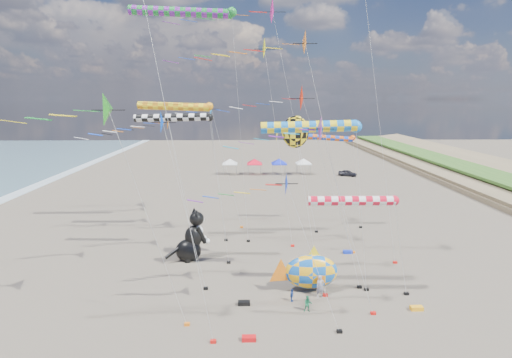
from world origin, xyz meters
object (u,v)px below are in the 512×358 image
at_px(child_blue, 292,295).
at_px(parked_car, 348,173).
at_px(fish_inflatable, 310,271).
at_px(cat_inflatable, 191,235).
at_px(person_adult, 320,286).
at_px(child_green, 308,304).

height_order(child_blue, parked_car, parked_car).
height_order(fish_inflatable, parked_car, fish_inflatable).
distance_m(fish_inflatable, child_blue, 2.65).
xyz_separation_m(cat_inflatable, child_blue, (8.73, -8.30, -2.00)).
height_order(person_adult, child_blue, person_adult).
xyz_separation_m(cat_inflatable, person_adult, (10.99, -7.71, -1.60)).
distance_m(person_adult, child_green, 2.49).
bearing_deg(child_green, cat_inflatable, 137.41).
bearing_deg(cat_inflatable, child_blue, -68.48).
xyz_separation_m(fish_inflatable, child_blue, (-1.66, -1.73, -1.13)).
xyz_separation_m(fish_inflatable, child_green, (-0.67, -3.25, -1.03)).
bearing_deg(parked_car, child_blue, -170.72).
distance_m(child_blue, parked_car, 52.89).
distance_m(cat_inflatable, fish_inflatable, 12.32).
bearing_deg(cat_inflatable, child_green, -70.21).
height_order(person_adult, child_green, person_adult).
xyz_separation_m(cat_inflatable, parked_car, (25.63, 41.81, -1.87)).
height_order(fish_inflatable, child_green, fish_inflatable).
bearing_deg(child_green, person_adult, 61.73).
bearing_deg(child_blue, fish_inflatable, -15.71).
xyz_separation_m(person_adult, child_green, (-1.27, -2.12, -0.29)).
distance_m(person_adult, parked_car, 51.63).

